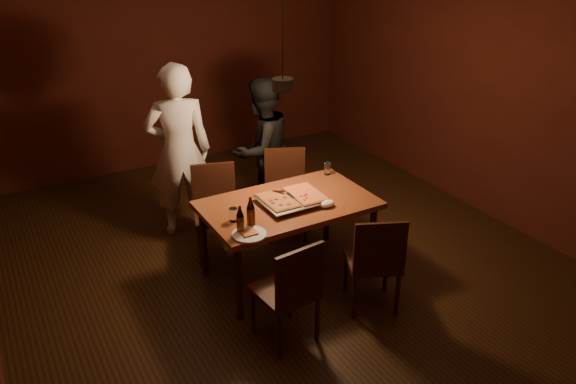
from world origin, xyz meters
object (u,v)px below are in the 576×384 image
beer_bottle_b (251,212)px  diner_white (179,151)px  dining_table (288,210)px  beer_bottle_a (240,220)px  chair_near_right (376,256)px  chair_near_left (291,285)px  plate_slice (249,234)px  pendant_lamp (283,83)px  chair_far_left (215,202)px  diner_dark (262,150)px  chair_far_right (286,184)px  pizza_tray (292,201)px

beer_bottle_b → diner_white: bearing=92.1°
dining_table → beer_bottle_a: size_ratio=6.47×
chair_near_right → beer_bottle_a: bearing=174.1°
chair_near_left → plate_slice: 0.54m
beer_bottle_a → pendant_lamp: pendant_lamp is taller
beer_bottle_a → plate_slice: bearing=-60.2°
chair_far_left → diner_white: 0.67m
chair_far_left → diner_white: diner_white is taller
chair_near_right → diner_white: (-0.88, 2.10, 0.36)m
beer_bottle_b → diner_white: diner_white is taller
diner_dark → plate_slice: bearing=41.7°
beer_bottle_a → diner_white: diner_white is taller
chair_far_right → pizza_tray: bearing=88.7°
chair_far_left → pendant_lamp: pendant_lamp is taller
chair_near_right → chair_far_left: bearing=139.6°
beer_bottle_b → plate_slice: 0.19m
beer_bottle_b → chair_near_right: bearing=-35.8°
pizza_tray → beer_bottle_b: beer_bottle_b is taller
chair_far_left → chair_near_left: same height
diner_white → chair_far_right: bearing=163.9°
dining_table → pendant_lamp: pendant_lamp is taller
dining_table → plate_slice: plate_slice is taller
beer_bottle_b → diner_dark: bearing=59.6°
chair_far_left → plate_slice: (-0.16, -1.08, 0.22)m
pizza_tray → chair_near_right: bearing=-71.0°
diner_white → chair_far_left: bearing=117.6°
chair_near_left → beer_bottle_b: 0.70m
chair_near_left → plate_slice: chair_near_left is taller
chair_near_right → dining_table: bearing=136.9°
pizza_tray → pendant_lamp: pendant_lamp is taller
beer_bottle_b → pendant_lamp: (0.53, 0.42, 0.88)m
chair_near_left → diner_white: 2.14m
dining_table → pizza_tray: 0.10m
beer_bottle_a → pendant_lamp: size_ratio=0.21×
diner_white → pendant_lamp: pendant_lamp is taller
chair_far_left → chair_far_right: 0.79m
dining_table → plate_slice: (-0.55, -0.35, 0.08)m
dining_table → pendant_lamp: size_ratio=1.36×
chair_far_right → beer_bottle_a: beer_bottle_a is taller
chair_near_right → pendant_lamp: 1.62m
dining_table → plate_slice: 0.66m
beer_bottle_a → chair_far_right: bearing=46.0°
pizza_tray → diner_white: 1.42m
chair_far_right → chair_near_left: 1.79m
beer_bottle_a → pendant_lamp: 1.21m
chair_far_right → chair_near_right: 1.57m
diner_white → dining_table: bearing=126.3°
beer_bottle_b → plate_slice: (-0.08, -0.12, -0.12)m
dining_table → diner_dark: diner_dark is taller
chair_near_left → diner_dark: 2.18m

